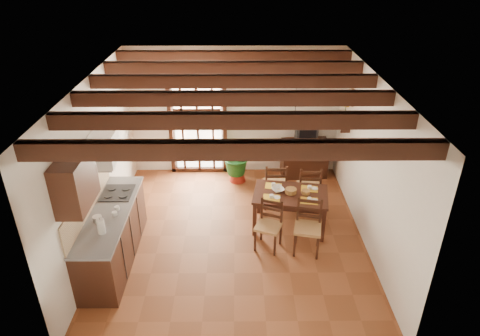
{
  "coord_description": "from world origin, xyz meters",
  "views": [
    {
      "loc": [
        0.05,
        -6.17,
        4.63
      ],
      "look_at": [
        0.1,
        0.4,
        1.15
      ],
      "focal_mm": 32.0,
      "sensor_mm": 36.0,
      "label": 1
    }
  ],
  "objects_px": {
    "dining_table": "(290,198)",
    "chair_near_right": "(307,236)",
    "pendant_lamp": "(295,118)",
    "kitchen_counter": "(112,235)",
    "crt_tv": "(306,133)",
    "chair_far_left": "(275,192)",
    "sideboard": "(304,158)",
    "potted_plant": "(237,157)",
    "chair_far_right": "(308,195)",
    "chair_near_left": "(268,234)"
  },
  "relations": [
    {
      "from": "pendant_lamp",
      "to": "dining_table",
      "type": "bearing_deg",
      "value": -90.0
    },
    {
      "from": "chair_near_left",
      "to": "chair_far_right",
      "type": "height_order",
      "value": "chair_far_right"
    },
    {
      "from": "sideboard",
      "to": "pendant_lamp",
      "type": "bearing_deg",
      "value": -110.1
    },
    {
      "from": "pendant_lamp",
      "to": "chair_far_left",
      "type": "bearing_deg",
      "value": 109.32
    },
    {
      "from": "chair_far_right",
      "to": "chair_far_left",
      "type": "bearing_deg",
      "value": -6.44
    },
    {
      "from": "pendant_lamp",
      "to": "potted_plant",
      "type": "bearing_deg",
      "value": 120.39
    },
    {
      "from": "chair_far_right",
      "to": "pendant_lamp",
      "type": "bearing_deg",
      "value": 52.29
    },
    {
      "from": "chair_near_right",
      "to": "chair_far_right",
      "type": "height_order",
      "value": "same"
    },
    {
      "from": "chair_far_left",
      "to": "chair_far_right",
      "type": "distance_m",
      "value": 0.65
    },
    {
      "from": "dining_table",
      "to": "pendant_lamp",
      "type": "relative_size",
      "value": 1.67
    },
    {
      "from": "pendant_lamp",
      "to": "crt_tv",
      "type": "bearing_deg",
      "value": 73.85
    },
    {
      "from": "dining_table",
      "to": "sideboard",
      "type": "distance_m",
      "value": 2.02
    },
    {
      "from": "kitchen_counter",
      "to": "chair_near_left",
      "type": "distance_m",
      "value": 2.55
    },
    {
      "from": "chair_far_left",
      "to": "crt_tv",
      "type": "relative_size",
      "value": 2.14
    },
    {
      "from": "dining_table",
      "to": "pendant_lamp",
      "type": "distance_m",
      "value": 1.47
    },
    {
      "from": "sideboard",
      "to": "potted_plant",
      "type": "distance_m",
      "value": 1.5
    },
    {
      "from": "chair_near_left",
      "to": "chair_far_right",
      "type": "bearing_deg",
      "value": 76.43
    },
    {
      "from": "dining_table",
      "to": "crt_tv",
      "type": "bearing_deg",
      "value": 83.83
    },
    {
      "from": "kitchen_counter",
      "to": "chair_far_left",
      "type": "bearing_deg",
      "value": 30.06
    },
    {
      "from": "chair_far_right",
      "to": "chair_near_left",
      "type": "bearing_deg",
      "value": 57.53
    },
    {
      "from": "dining_table",
      "to": "potted_plant",
      "type": "relative_size",
      "value": 0.64
    },
    {
      "from": "potted_plant",
      "to": "chair_far_left",
      "type": "bearing_deg",
      "value": -53.92
    },
    {
      "from": "chair_near_left",
      "to": "potted_plant",
      "type": "xyz_separation_m",
      "value": [
        -0.52,
        2.31,
        0.3
      ]
    },
    {
      "from": "chair_near_left",
      "to": "pendant_lamp",
      "type": "relative_size",
      "value": 1.03
    },
    {
      "from": "chair_far_right",
      "to": "sideboard",
      "type": "height_order",
      "value": "chair_far_right"
    },
    {
      "from": "dining_table",
      "to": "chair_near_right",
      "type": "distance_m",
      "value": 0.8
    },
    {
      "from": "chair_near_right",
      "to": "sideboard",
      "type": "relative_size",
      "value": 0.95
    },
    {
      "from": "chair_far_left",
      "to": "sideboard",
      "type": "distance_m",
      "value": 1.45
    },
    {
      "from": "chair_far_left",
      "to": "pendant_lamp",
      "type": "xyz_separation_m",
      "value": [
        0.21,
        -0.6,
        1.78
      ]
    },
    {
      "from": "chair_near_right",
      "to": "crt_tv",
      "type": "relative_size",
      "value": 2.12
    },
    {
      "from": "sideboard",
      "to": "crt_tv",
      "type": "distance_m",
      "value": 0.61
    },
    {
      "from": "dining_table",
      "to": "chair_far_right",
      "type": "bearing_deg",
      "value": 63.78
    },
    {
      "from": "chair_near_right",
      "to": "chair_far_left",
      "type": "xyz_separation_m",
      "value": [
        -0.43,
        1.41,
        0.0
      ]
    },
    {
      "from": "kitchen_counter",
      "to": "chair_near_left",
      "type": "height_order",
      "value": "kitchen_counter"
    },
    {
      "from": "dining_table",
      "to": "chair_near_right",
      "type": "xyz_separation_m",
      "value": [
        0.21,
        -0.7,
        -0.32
      ]
    },
    {
      "from": "dining_table",
      "to": "crt_tv",
      "type": "relative_size",
      "value": 3.17
    },
    {
      "from": "chair_near_right",
      "to": "dining_table",
      "type": "bearing_deg",
      "value": 118.48
    },
    {
      "from": "chair_near_right",
      "to": "crt_tv",
      "type": "xyz_separation_m",
      "value": [
        0.32,
        2.64,
        0.73
      ]
    },
    {
      "from": "sideboard",
      "to": "potted_plant",
      "type": "relative_size",
      "value": 0.44
    },
    {
      "from": "kitchen_counter",
      "to": "crt_tv",
      "type": "relative_size",
      "value": 5.06
    },
    {
      "from": "dining_table",
      "to": "pendant_lamp",
      "type": "bearing_deg",
      "value": 99.19
    },
    {
      "from": "dining_table",
      "to": "chair_near_right",
      "type": "bearing_deg",
      "value": -63.85
    },
    {
      "from": "chair_near_left",
      "to": "crt_tv",
      "type": "relative_size",
      "value": 1.96
    },
    {
      "from": "potted_plant",
      "to": "pendant_lamp",
      "type": "relative_size",
      "value": 2.63
    },
    {
      "from": "chair_far_right",
      "to": "crt_tv",
      "type": "xyz_separation_m",
      "value": [
        0.11,
        1.34,
        0.73
      ]
    },
    {
      "from": "dining_table",
      "to": "chair_near_left",
      "type": "xyz_separation_m",
      "value": [
        -0.42,
        -0.6,
        -0.34
      ]
    },
    {
      "from": "kitchen_counter",
      "to": "crt_tv",
      "type": "xyz_separation_m",
      "value": [
        3.48,
        2.82,
        0.56
      ]
    },
    {
      "from": "dining_table",
      "to": "sideboard",
      "type": "xyz_separation_m",
      "value": [
        0.53,
        1.94,
        -0.19
      ]
    },
    {
      "from": "dining_table",
      "to": "crt_tv",
      "type": "distance_m",
      "value": 2.05
    },
    {
      "from": "chair_far_left",
      "to": "pendant_lamp",
      "type": "height_order",
      "value": "pendant_lamp"
    }
  ]
}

